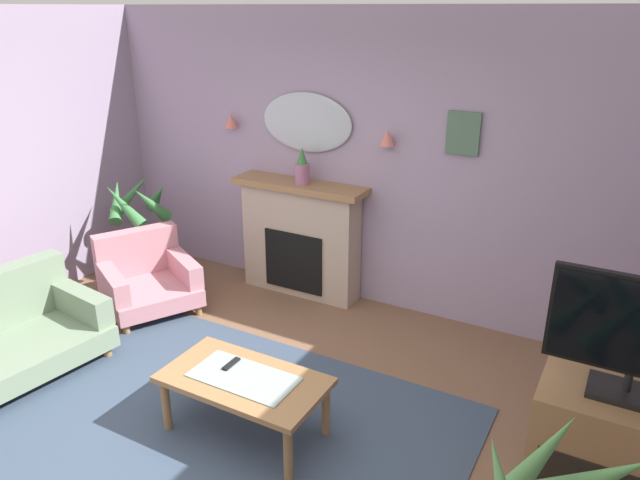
{
  "coord_description": "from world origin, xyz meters",
  "views": [
    {
      "loc": [
        2.19,
        -2.34,
        2.73
      ],
      "look_at": [
        0.15,
        1.34,
        1.07
      ],
      "focal_mm": 33.38,
      "sensor_mm": 36.0,
      "label": 1
    }
  ],
  "objects": [
    {
      "name": "floor",
      "position": [
        0.0,
        0.0,
        -0.05
      ],
      "size": [
        6.75,
        6.08,
        0.1
      ],
      "primitive_type": "cube",
      "color": "brown",
      "rests_on": "ground"
    },
    {
      "name": "wall_mirror",
      "position": [
        -0.65,
        2.51,
        1.71
      ],
      "size": [
        0.96,
        0.06,
        0.56
      ],
      "primitive_type": "ellipsoid",
      "color": "#B2BCC6"
    },
    {
      "name": "patterned_rug",
      "position": [
        0.0,
        0.2,
        0.01
      ],
      "size": [
        3.2,
        2.4,
        0.01
      ],
      "primitive_type": "cube",
      "color": "#38475B",
      "rests_on": "ground"
    },
    {
      "name": "armchair_beside_couch",
      "position": [
        -1.79,
        1.38,
        0.31
      ],
      "size": [
        1.1,
        1.09,
        0.71
      ],
      "color": "#B77A84",
      "rests_on": "ground"
    },
    {
      "name": "tv_remote",
      "position": [
        -0.02,
        0.39,
        0.45
      ],
      "size": [
        0.04,
        0.16,
        0.02
      ],
      "primitive_type": "cube",
      "color": "black",
      "rests_on": "coffee_table"
    },
    {
      "name": "tv_cabinet",
      "position": [
        2.32,
        0.61,
        0.45
      ],
      "size": [
        0.8,
        0.57,
        0.9
      ],
      "color": "olive",
      "rests_on": "ground"
    },
    {
      "name": "fireplace",
      "position": [
        -0.65,
        2.37,
        0.57
      ],
      "size": [
        1.36,
        0.36,
        1.16
      ],
      "color": "tan",
      "rests_on": "ground"
    },
    {
      "name": "potted_plant_tall_palm",
      "position": [
        -2.28,
        1.83,
        0.54
      ],
      "size": [
        0.72,
        0.73,
        1.12
      ],
      "color": "silver",
      "rests_on": "ground"
    },
    {
      "name": "wall_sconce_right",
      "position": [
        0.2,
        2.46,
        1.66
      ],
      "size": [
        0.14,
        0.14,
        0.14
      ],
      "primitive_type": "cone",
      "color": "#D17066"
    },
    {
      "name": "framed_picture",
      "position": [
        0.85,
        2.52,
        1.75
      ],
      "size": [
        0.28,
        0.03,
        0.36
      ],
      "primitive_type": "cube",
      "color": "#4C6B56"
    },
    {
      "name": "coffee_table",
      "position": [
        0.14,
        0.32,
        0.38
      ],
      "size": [
        1.1,
        0.6,
        0.45
      ],
      "color": "olive",
      "rests_on": "ground"
    },
    {
      "name": "mantel_vase_left",
      "position": [
        -0.6,
        2.34,
        1.31
      ],
      "size": [
        0.14,
        0.14,
        0.35
      ],
      "color": "#9E6084",
      "rests_on": "fireplace"
    },
    {
      "name": "tv_flatscreen",
      "position": [
        2.32,
        0.59,
        1.25
      ],
      "size": [
        0.84,
        0.24,
        0.65
      ],
      "color": "black",
      "rests_on": "tv_cabinet"
    },
    {
      "name": "wall_sconce_left",
      "position": [
        -1.5,
        2.46,
        1.66
      ],
      "size": [
        0.14,
        0.14,
        0.14
      ],
      "primitive_type": "cone",
      "color": "#D17066"
    },
    {
      "name": "wall_back",
      "position": [
        0.0,
        2.59,
        1.37
      ],
      "size": [
        6.75,
        0.1,
        2.75
      ],
      "primitive_type": "cube",
      "color": "#9E8CA8",
      "rests_on": "ground"
    }
  ]
}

